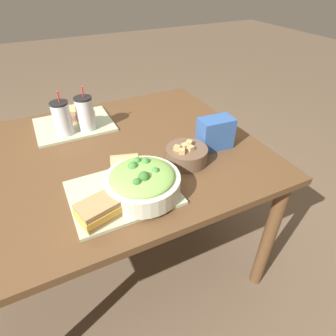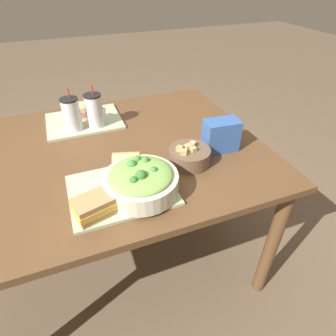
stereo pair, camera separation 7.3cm
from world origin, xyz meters
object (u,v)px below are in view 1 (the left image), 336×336
(soup_bowl, at_px, (187,154))
(sandwich_far, at_px, (70,115))
(sandwich_near, at_px, (99,210))
(drink_cup_red, at_px, (86,114))
(baguette_near, at_px, (126,163))
(chip_bag, at_px, (215,133))
(salad_bowl, at_px, (143,182))
(drink_cup_dark, at_px, (62,119))

(soup_bowl, distance_m, sandwich_far, 0.67)
(sandwich_near, bearing_deg, drink_cup_red, 65.13)
(baguette_near, bearing_deg, chip_bag, -71.35)
(soup_bowl, distance_m, sandwich_near, 0.44)
(salad_bowl, relative_size, soup_bowl, 1.55)
(salad_bowl, relative_size, sandwich_near, 1.73)
(salad_bowl, xyz_separation_m, baguette_near, (-0.01, 0.14, -0.01))
(salad_bowl, distance_m, drink_cup_dark, 0.58)
(soup_bowl, height_order, chip_bag, chip_bag)
(sandwich_near, bearing_deg, chip_bag, 5.02)
(baguette_near, xyz_separation_m, drink_cup_dark, (-0.16, 0.41, 0.04))
(soup_bowl, relative_size, drink_cup_red, 0.81)
(soup_bowl, relative_size, baguette_near, 1.41)
(salad_bowl, distance_m, chip_bag, 0.43)
(sandwich_far, bearing_deg, salad_bowl, -69.30)
(sandwich_far, relative_size, chip_bag, 0.89)
(drink_cup_dark, relative_size, chip_bag, 1.35)
(sandwich_far, distance_m, chip_bag, 0.74)
(sandwich_far, bearing_deg, baguette_near, -67.87)
(sandwich_far, height_order, chip_bag, chip_bag)
(sandwich_near, bearing_deg, soup_bowl, 6.80)
(sandwich_near, bearing_deg, drink_cup_dark, 75.11)
(soup_bowl, bearing_deg, sandwich_near, -158.18)
(soup_bowl, xyz_separation_m, chip_bag, (0.17, 0.05, 0.03))
(sandwich_far, xyz_separation_m, drink_cup_red, (0.06, -0.12, 0.04))
(baguette_near, height_order, drink_cup_dark, drink_cup_dark)
(baguette_near, distance_m, chip_bag, 0.42)
(drink_cup_red, height_order, chip_bag, drink_cup_red)
(salad_bowl, bearing_deg, sandwich_near, -162.72)
(soup_bowl, relative_size, chip_bag, 1.11)
(salad_bowl, distance_m, sandwich_far, 0.68)
(soup_bowl, relative_size, sandwich_far, 1.25)
(sandwich_far, bearing_deg, chip_bag, -34.09)
(soup_bowl, bearing_deg, drink_cup_red, 124.28)
(sandwich_near, xyz_separation_m, baguette_near, (0.16, 0.20, 0.00))
(soup_bowl, bearing_deg, chip_bag, 15.58)
(salad_bowl, distance_m, soup_bowl, 0.26)
(drink_cup_dark, relative_size, drink_cup_red, 0.98)
(salad_bowl, relative_size, chip_bag, 1.72)
(sandwich_near, distance_m, drink_cup_dark, 0.60)
(sandwich_near, bearing_deg, baguette_near, 36.38)
(salad_bowl, distance_m, sandwich_near, 0.18)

